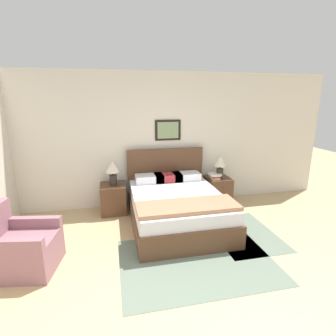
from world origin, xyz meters
The scene contains 13 objects.
ground_plane centered at (0.00, 0.00, 0.00)m, with size 16.00×16.00×0.00m, color tan.
wall_back centered at (0.00, 2.96, 1.30)m, with size 7.43×0.09×2.60m.
area_rug_main centered at (0.25, 0.80, 0.00)m, with size 2.02×1.45×0.01m.
area_rug_bedside centered at (1.23, 1.36, 0.00)m, with size 0.96×1.35×0.01m.
bed centered at (0.26, 1.93, 0.31)m, with size 1.52×1.96×1.15m.
armchair centered at (-1.96, 1.13, 0.29)m, with size 0.87×0.79×0.84m.
nightstand_near_window centered at (-0.79, 2.64, 0.28)m, with size 0.46×0.51×0.55m.
nightstand_by_door centered at (1.31, 2.64, 0.28)m, with size 0.46×0.51×0.55m.
table_lamp_near_window centered at (-0.77, 2.61, 0.84)m, with size 0.25×0.25×0.45m.
table_lamp_by_door centered at (1.32, 2.61, 0.84)m, with size 0.25×0.25×0.45m.
book_thick_bottom centered at (1.21, 2.59, 0.57)m, with size 0.17×0.26×0.03m.
book_hardcover_middle centered at (1.21, 2.59, 0.60)m, with size 0.16×0.23×0.03m.
book_novel_upper centered at (1.21, 2.59, 0.64)m, with size 0.22×0.23×0.04m.
Camera 1 is at (-0.78, -2.09, 2.11)m, focal length 28.00 mm.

